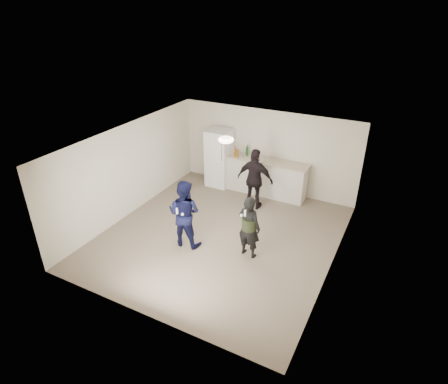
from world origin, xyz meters
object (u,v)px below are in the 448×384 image
at_px(shaker, 242,154).
at_px(spectator, 255,179).
at_px(man, 184,213).
at_px(woman, 249,227).
at_px(counter, 263,177).
at_px(fridge, 219,158).

relative_size(shaker, spectator, 0.10).
bearing_deg(spectator, man, 70.33).
bearing_deg(spectator, shaker, -49.05).
distance_m(woman, spectator, 2.24).
distance_m(shaker, spectator, 1.24).
relative_size(counter, shaker, 15.29).
bearing_deg(fridge, woman, -51.71).
bearing_deg(man, shaker, -94.42).
distance_m(shaker, woman, 3.40).
bearing_deg(shaker, counter, 5.49).
distance_m(counter, man, 3.41).
bearing_deg(shaker, woman, -62.11).
xyz_separation_m(counter, fridge, (-1.46, -0.07, 0.38)).
bearing_deg(spectator, fridge, -30.67).
bearing_deg(fridge, shaker, 0.32).
bearing_deg(counter, man, -100.92).
relative_size(woman, spectator, 0.86).
height_order(shaker, man, man).
distance_m(shaker, man, 3.29).
bearing_deg(woman, fridge, -43.59).
bearing_deg(counter, woman, -73.61).
xyz_separation_m(fridge, man, (0.81, -3.26, -0.06)).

